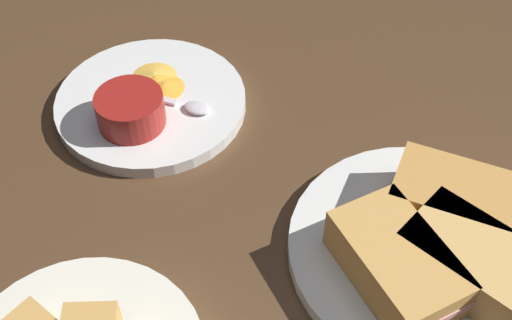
% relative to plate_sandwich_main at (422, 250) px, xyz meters
% --- Properties ---
extents(ground_plane, '(1.10, 1.10, 0.03)m').
position_rel_plate_sandwich_main_xyz_m(ground_plane, '(0.08, 0.12, -0.02)').
color(ground_plane, '#4C331E').
extents(plate_sandwich_main, '(0.27, 0.27, 0.02)m').
position_rel_plate_sandwich_main_xyz_m(plate_sandwich_main, '(0.00, 0.00, 0.00)').
color(plate_sandwich_main, silver).
rests_on(plate_sandwich_main, ground_plane).
extents(sandwich_half_near, '(0.14, 0.09, 0.05)m').
position_rel_plate_sandwich_main_xyz_m(sandwich_half_near, '(-0.02, 0.05, 0.03)').
color(sandwich_half_near, tan).
rests_on(sandwich_half_near, plate_sandwich_main).
extents(sandwich_half_far, '(0.15, 0.13, 0.05)m').
position_rel_plate_sandwich_main_xyz_m(sandwich_half_far, '(-0.05, -0.02, 0.03)').
color(sandwich_half_far, tan).
rests_on(sandwich_half_far, plate_sandwich_main).
extents(sandwich_half_extra, '(0.14, 0.15, 0.05)m').
position_rel_plate_sandwich_main_xyz_m(sandwich_half_extra, '(0.02, -0.05, 0.03)').
color(sandwich_half_extra, '#C68C42').
rests_on(sandwich_half_extra, plate_sandwich_main).
extents(ramekin_dark_sauce, '(0.07, 0.07, 0.04)m').
position_rel_plate_sandwich_main_xyz_m(ramekin_dark_sauce, '(0.02, -0.06, 0.03)').
color(ramekin_dark_sauce, '#0C144C').
rests_on(ramekin_dark_sauce, plate_sandwich_main).
extents(spoon_by_dark_ramekin, '(0.02, 0.10, 0.01)m').
position_rel_plate_sandwich_main_xyz_m(spoon_by_dark_ramekin, '(0.02, -0.00, 0.01)').
color(spoon_by_dark_ramekin, silver).
rests_on(spoon_by_dark_ramekin, plate_sandwich_main).
extents(plate_chips_companion, '(0.23, 0.23, 0.02)m').
position_rel_plate_sandwich_main_xyz_m(plate_chips_companion, '(0.30, 0.21, 0.00)').
color(plate_chips_companion, silver).
rests_on(plate_chips_companion, ground_plane).
extents(ramekin_light_gravy, '(0.08, 0.08, 0.04)m').
position_rel_plate_sandwich_main_xyz_m(ramekin_light_gravy, '(0.26, 0.23, 0.03)').
color(ramekin_light_gravy, maroon).
rests_on(ramekin_light_gravy, plate_chips_companion).
extents(spoon_by_gravy_ramekin, '(0.07, 0.09, 0.01)m').
position_rel_plate_sandwich_main_xyz_m(spoon_by_gravy_ramekin, '(0.27, 0.17, 0.01)').
color(spoon_by_gravy_ramekin, silver).
rests_on(spoon_by_gravy_ramekin, plate_chips_companion).
extents(plantain_chip_scatter, '(0.10, 0.08, 0.01)m').
position_rel_plate_sandwich_main_xyz_m(plantain_chip_scatter, '(0.32, 0.19, 0.01)').
color(plantain_chip_scatter, gold).
rests_on(plantain_chip_scatter, plate_chips_companion).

